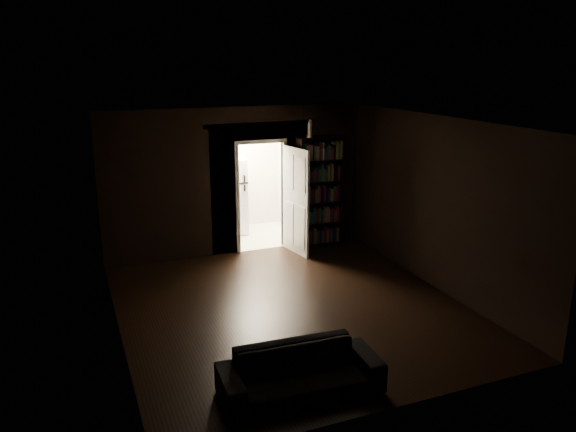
# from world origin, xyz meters

# --- Properties ---
(ground) EXTENTS (5.50, 5.50, 0.00)m
(ground) POSITION_xyz_m (0.00, 0.00, 0.00)
(ground) COLOR black
(ground) RESTS_ON ground
(room_walls) EXTENTS (5.02, 5.61, 2.84)m
(room_walls) POSITION_xyz_m (-0.01, 1.07, 1.68)
(room_walls) COLOR black
(room_walls) RESTS_ON ground
(kitchen_alcove) EXTENTS (2.20, 1.80, 2.60)m
(kitchen_alcove) POSITION_xyz_m (0.50, 3.87, 1.21)
(kitchen_alcove) COLOR beige
(kitchen_alcove) RESTS_ON ground
(sofa) EXTENTS (1.86, 0.88, 0.70)m
(sofa) POSITION_xyz_m (-0.76, -2.10, 0.35)
(sofa) COLOR black
(sofa) RESTS_ON ground
(bookshelf) EXTENTS (0.96, 0.61, 2.20)m
(bookshelf) POSITION_xyz_m (1.64, 2.55, 1.10)
(bookshelf) COLOR black
(bookshelf) RESTS_ON ground
(refrigerator) EXTENTS (0.93, 0.89, 1.65)m
(refrigerator) POSITION_xyz_m (0.17, 4.03, 0.82)
(refrigerator) COLOR white
(refrigerator) RESTS_ON ground
(door) EXTENTS (0.19, 0.85, 2.05)m
(door) POSITION_xyz_m (1.04, 2.31, 1.02)
(door) COLOR white
(door) RESTS_ON ground
(figurine) EXTENTS (0.12, 0.12, 0.34)m
(figurine) POSITION_xyz_m (1.41, 2.52, 2.37)
(figurine) COLOR white
(figurine) RESTS_ON bookshelf
(bottles) EXTENTS (0.68, 0.27, 0.28)m
(bottles) POSITION_xyz_m (0.15, 3.98, 1.79)
(bottles) COLOR black
(bottles) RESTS_ON refrigerator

